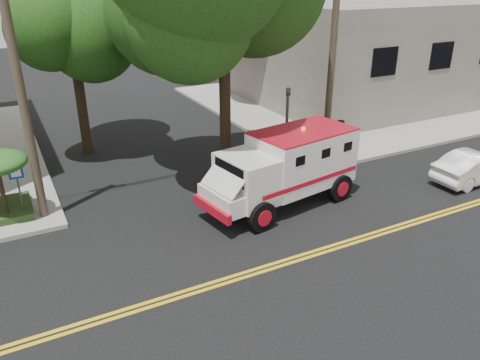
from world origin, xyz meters
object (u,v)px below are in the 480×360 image
pedestrian_a (312,140)px  armored_truck (286,165)px  pedestrian_b (338,140)px  parked_sedan (476,167)px

pedestrian_a → armored_truck: bearing=35.1°
pedestrian_a → pedestrian_b: pedestrian_b is taller
armored_truck → pedestrian_a: size_ratio=3.39×
parked_sedan → pedestrian_b: bearing=40.7°
parked_sedan → pedestrian_b: pedestrian_b is taller
pedestrian_a → pedestrian_b: (0.92, -0.61, 0.03)m
parked_sedan → pedestrian_a: size_ratio=2.14×
parked_sedan → pedestrian_b: size_ratio=2.08×
pedestrian_a → pedestrian_b: 1.10m
armored_truck → pedestrian_b: size_ratio=3.29×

